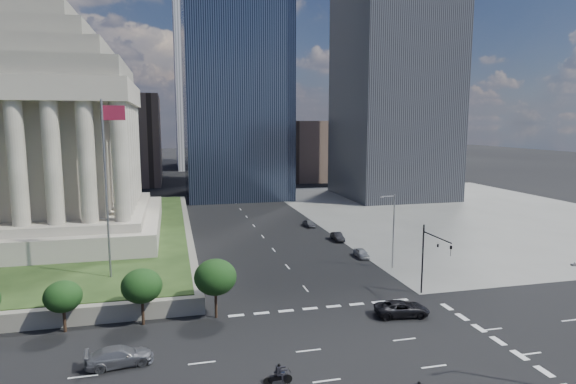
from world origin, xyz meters
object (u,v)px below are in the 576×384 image
object	(u,v)px
motorcycle_trail	(278,374)
parked_sedan_near	(362,253)
parked_sedan_far	(309,223)
pickup_truck	(402,309)
war_memorial	(39,109)
flagpole	(107,179)
traffic_signal_ne	(431,253)
street_lamp_north	(392,227)
suv_grey	(120,356)
parked_sedan_mid	(338,237)

from	to	relation	value
motorcycle_trail	parked_sedan_near	bearing A→B (deg)	55.90
parked_sedan_near	parked_sedan_far	world-z (taller)	parked_sedan_far
pickup_truck	parked_sedan_far	distance (m)	42.76
war_memorial	parked_sedan_near	world-z (taller)	war_memorial
flagpole	traffic_signal_ne	xyz separation A→B (m)	(34.33, -10.30, -7.86)
war_memorial	flagpole	bearing A→B (deg)	-63.11
street_lamp_north	parked_sedan_far	world-z (taller)	street_lamp_north
pickup_truck	suv_grey	world-z (taller)	suv_grey
war_memorial	suv_grey	bearing A→B (deg)	-70.75
war_memorial	street_lamp_north	size ratio (longest dim) A/B	3.90
parked_sedan_near	parked_sedan_mid	distance (m)	10.31
pickup_truck	parked_sedan_near	world-z (taller)	pickup_truck
street_lamp_north	parked_sedan_near	distance (m)	7.97
traffic_signal_ne	parked_sedan_far	size ratio (longest dim) A/B	2.06
suv_grey	parked_sedan_far	distance (m)	54.95
pickup_truck	suv_grey	size ratio (longest dim) A/B	1.04
pickup_truck	parked_sedan_mid	world-z (taller)	pickup_truck
parked_sedan_near	traffic_signal_ne	bearing A→B (deg)	-82.95
traffic_signal_ne	parked_sedan_mid	distance (m)	27.92
traffic_signal_ne	parked_sedan_mid	xyz separation A→B (m)	(-1.00, 27.53, -4.59)
parked_sedan_mid	parked_sedan_far	size ratio (longest dim) A/B	1.03
traffic_signal_ne	motorcycle_trail	distance (m)	24.61
pickup_truck	parked_sedan_far	bearing A→B (deg)	4.46
suv_grey	war_memorial	bearing A→B (deg)	11.82
motorcycle_trail	parked_sedan_mid	bearing A→B (deg)	62.89
war_memorial	flagpole	xyz separation A→B (m)	(12.17, -24.00, -8.29)
traffic_signal_ne	pickup_truck	xyz separation A→B (m)	(-5.23, -3.70, -4.49)
parked_sedan_mid	street_lamp_north	bearing A→B (deg)	-81.39
motorcycle_trail	war_memorial	bearing A→B (deg)	116.96
suv_grey	parked_sedan_mid	xyz separation A→B (m)	(30.91, 35.01, -0.10)
war_memorial	parked_sedan_far	bearing A→B (deg)	6.08
traffic_signal_ne	pickup_truck	size ratio (longest dim) A/B	1.46
suv_grey	parked_sedan_near	distance (m)	39.56
parked_sedan_near	parked_sedan_mid	world-z (taller)	parked_sedan_mid
pickup_truck	war_memorial	bearing A→B (deg)	55.37
pickup_truck	parked_sedan_near	bearing A→B (deg)	-3.42
parked_sedan_near	motorcycle_trail	xyz separation A→B (m)	(-19.21, -30.55, 0.19)
traffic_signal_ne	parked_sedan_near	bearing A→B (deg)	93.32
traffic_signal_ne	street_lamp_north	world-z (taller)	street_lamp_north
street_lamp_north	suv_grey	bearing A→B (deg)	-150.15
suv_grey	parked_sedan_far	xyz separation A→B (m)	(29.33, 46.46, -0.10)
war_memorial	traffic_signal_ne	distance (m)	60.00
flagpole	suv_grey	bearing A→B (deg)	-82.25
pickup_truck	flagpole	bearing A→B (deg)	72.32
traffic_signal_ne	motorcycle_trail	world-z (taller)	traffic_signal_ne
street_lamp_north	pickup_truck	xyz separation A→B (m)	(-6.05, -15.00, -4.90)
flagpole	motorcycle_trail	bearing A→B (deg)	-59.15
pickup_truck	parked_sedan_far	xyz separation A→B (m)	(2.65, 42.68, -0.10)
parked_sedan_mid	parked_sedan_near	bearing A→B (deg)	-87.82
flagpole	suv_grey	xyz separation A→B (m)	(2.42, -17.79, -12.35)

